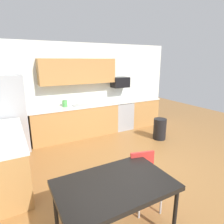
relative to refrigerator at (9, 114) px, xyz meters
name	(u,v)px	position (x,y,z in m)	size (l,w,h in m)	color
ground_plane	(135,169)	(2.18, -2.22, -0.94)	(12.00, 12.00, 0.00)	#9E6B38
wall_back	(86,89)	(2.18, 0.43, 0.41)	(5.80, 0.10, 2.70)	silver
cabinet_run_back	(76,122)	(1.69, 0.08, -0.49)	(2.52, 0.60, 0.90)	#AD7A42
cabinet_run_back_right	(141,112)	(4.06, 0.08, -0.49)	(1.03, 0.60, 0.90)	#AD7A42
cabinet_run_left	(8,159)	(-0.12, -1.42, -0.49)	(0.60, 2.00, 0.90)	#AD7A42
countertop_back	(91,105)	(2.18, 0.08, -0.02)	(4.80, 0.64, 0.04)	silver
countertop_left	(4,135)	(-0.12, -1.42, -0.02)	(0.64, 2.00, 0.04)	silver
upper_cabinets_back	(79,71)	(1.88, 0.21, 0.96)	(2.20, 0.34, 0.70)	#AD7A42
refrigerator	(9,114)	(0.00, 0.00, 0.00)	(0.76, 0.70, 1.88)	#9EA0A5
oven_range	(121,115)	(3.25, 0.08, -0.48)	(0.60, 0.60, 0.91)	#999BA0
microwave	(120,82)	(3.25, 0.18, 0.58)	(0.54, 0.36, 0.32)	black
sink_basin	(81,107)	(1.86, 0.08, -0.06)	(0.48, 0.40, 0.14)	#A5A8AD
sink_faucet	(79,101)	(1.86, 0.26, 0.10)	(0.02, 0.02, 0.24)	#B2B5BA
dining_table	(115,188)	(1.02, -3.40, -0.23)	(1.40, 0.90, 0.78)	black
chair_near_table	(144,176)	(1.69, -3.13, -0.43)	(0.49, 0.49, 0.85)	red
trash_bin	(160,129)	(3.74, -1.23, -0.64)	(0.36, 0.36, 0.60)	black
kettle	(65,104)	(1.41, 0.13, 0.08)	(0.14, 0.14, 0.20)	#4CA54C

